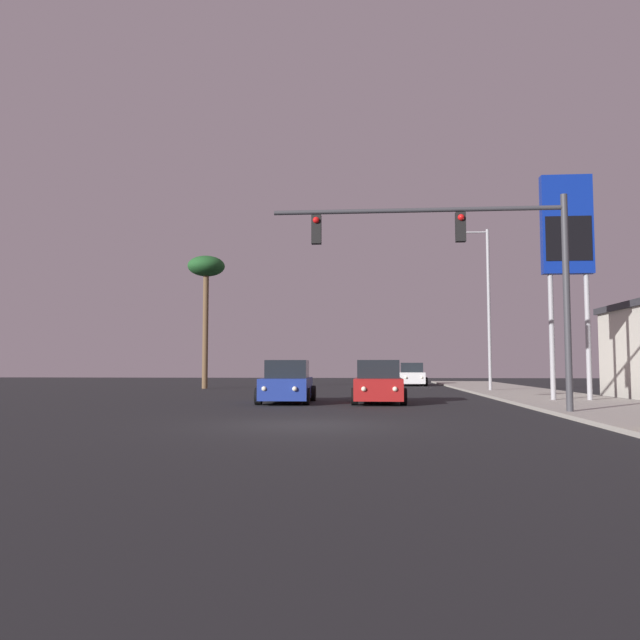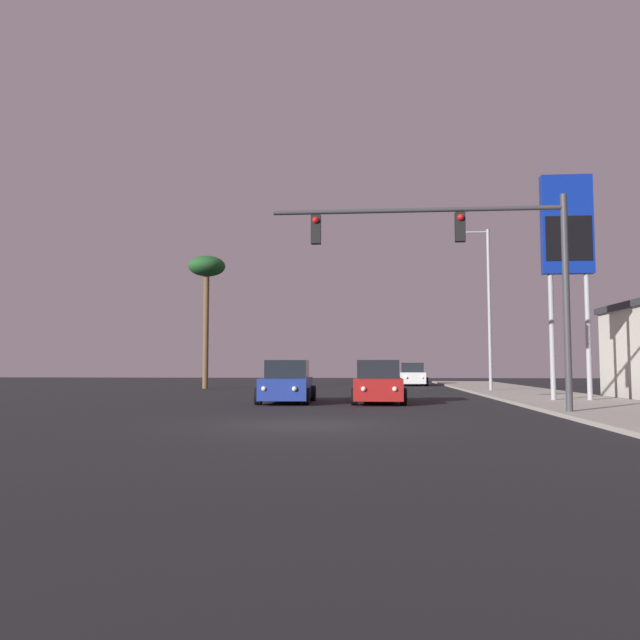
% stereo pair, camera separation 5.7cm
% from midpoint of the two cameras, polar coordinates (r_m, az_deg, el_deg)
% --- Properties ---
extents(ground_plane, '(120.00, 120.00, 0.00)m').
position_cam_midpoint_polar(ground_plane, '(15.62, -1.47, -9.56)').
color(ground_plane, black).
extents(sidewalk_right, '(5.00, 60.00, 0.12)m').
position_cam_midpoint_polar(sidewalk_right, '(26.69, 21.85, -6.91)').
color(sidewalk_right, '#9E998E').
rests_on(sidewalk_right, ground).
extents(car_blue, '(2.04, 4.34, 1.68)m').
position_cam_midpoint_polar(car_blue, '(24.80, -3.09, -5.81)').
color(car_blue, navy).
rests_on(car_blue, ground).
extents(car_red, '(2.04, 4.32, 1.68)m').
position_cam_midpoint_polar(car_red, '(24.64, 5.30, -5.81)').
color(car_red, maroon).
rests_on(car_red, ground).
extents(car_white, '(2.04, 4.34, 1.68)m').
position_cam_midpoint_polar(car_white, '(46.77, 8.36, -5.02)').
color(car_white, silver).
rests_on(car_white, ground).
extents(traffic_light_mast, '(8.91, 0.36, 6.50)m').
position_cam_midpoint_polar(traffic_light_mast, '(19.53, 13.96, 5.79)').
color(traffic_light_mast, '#38383D').
rests_on(traffic_light_mast, sidewalk_right).
extents(street_lamp, '(1.74, 0.24, 9.00)m').
position_cam_midpoint_polar(street_lamp, '(36.00, 14.92, 1.77)').
color(street_lamp, '#99999E').
rests_on(street_lamp, sidewalk_right).
extents(gas_station_sign, '(2.00, 0.42, 9.00)m').
position_cam_midpoint_polar(gas_station_sign, '(27.07, 21.60, 7.08)').
color(gas_station_sign, '#99999E').
rests_on(gas_station_sign, sidewalk_right).
extents(palm_tree_mid, '(2.40, 2.40, 8.59)m').
position_cam_midpoint_polar(palm_tree_mid, '(41.29, -10.40, 4.22)').
color(palm_tree_mid, brown).
rests_on(palm_tree_mid, ground).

